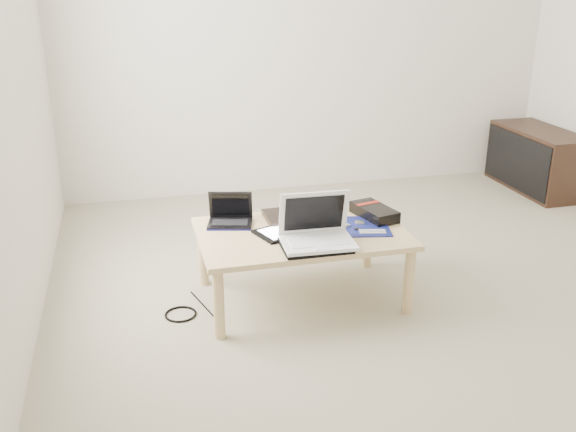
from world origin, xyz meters
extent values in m
plane|color=#ADA58C|center=(0.00, 0.00, 0.00)|extent=(4.00, 4.00, 0.00)
cube|color=silver|center=(0.00, 2.05, 1.30)|extent=(4.00, 0.10, 2.60)
cube|color=#D6BD80|center=(-0.62, 0.08, 0.39)|extent=(1.10, 0.70, 0.03)
cylinder|color=#D6BD80|center=(-1.12, -0.22, 0.18)|extent=(0.06, 0.06, 0.37)
cylinder|color=#D6BD80|center=(-0.12, -0.22, 0.18)|extent=(0.06, 0.06, 0.37)
cylinder|color=#D6BD80|center=(-1.12, 0.38, 0.18)|extent=(0.06, 0.06, 0.37)
cylinder|color=#D6BD80|center=(-0.12, 0.38, 0.18)|extent=(0.06, 0.06, 0.37)
cube|color=#321E14|center=(1.78, 1.45, 0.25)|extent=(0.40, 0.90, 0.50)
cube|color=black|center=(1.58, 1.45, 0.25)|extent=(0.02, 0.86, 0.44)
cube|color=black|center=(-0.62, 0.27, 0.41)|extent=(0.30, 0.25, 0.03)
cube|color=black|center=(-0.98, 0.27, 0.41)|extent=(0.27, 0.22, 0.01)
cube|color=black|center=(-0.98, 0.26, 0.42)|extent=(0.21, 0.14, 0.00)
cube|color=black|center=(-0.99, 0.21, 0.42)|extent=(0.06, 0.04, 0.00)
cube|color=black|center=(-0.96, 0.33, 0.49)|extent=(0.24, 0.10, 0.16)
cube|color=black|center=(-0.96, 0.33, 0.49)|extent=(0.20, 0.08, 0.13)
cube|color=#0E0F4F|center=(-1.00, 0.19, 0.40)|extent=(0.23, 0.07, 0.01)
cube|color=black|center=(-0.73, 0.08, 0.41)|extent=(0.32, 0.28, 0.01)
cube|color=silver|center=(-0.73, 0.08, 0.41)|extent=(0.26, 0.22, 0.00)
cube|color=#A9AAAE|center=(-0.40, 0.15, 0.41)|extent=(0.10, 0.20, 0.02)
cube|color=#97979C|center=(-0.40, 0.15, 0.42)|extent=(0.08, 0.17, 0.00)
cube|color=black|center=(-0.61, -0.14, 0.41)|extent=(0.35, 0.26, 0.02)
cube|color=white|center=(-0.60, -0.15, 0.43)|extent=(0.37, 0.26, 0.02)
cube|color=white|center=(-0.60, -0.16, 0.44)|extent=(0.30, 0.15, 0.00)
cube|color=white|center=(-0.61, -0.25, 0.44)|extent=(0.08, 0.04, 0.00)
cube|color=white|center=(-0.60, -0.06, 0.56)|extent=(0.36, 0.08, 0.24)
cube|color=black|center=(-0.60, -0.06, 0.55)|extent=(0.31, 0.06, 0.19)
cube|color=#0B1249|center=(-0.27, 0.05, 0.40)|extent=(0.30, 0.34, 0.01)
cube|color=#A9AAAE|center=(-0.29, 0.10, 0.41)|extent=(0.06, 0.06, 0.01)
cube|color=gold|center=(-0.18, 0.13, 0.41)|extent=(0.10, 0.03, 0.01)
cube|color=gold|center=(-0.18, 0.11, 0.41)|extent=(0.10, 0.03, 0.01)
cube|color=silver|center=(-0.26, -0.02, 0.41)|extent=(0.14, 0.04, 0.01)
cube|color=silver|center=(-0.27, -0.04, 0.41)|extent=(0.14, 0.04, 0.01)
cube|color=silver|center=(-0.27, -0.06, 0.41)|extent=(0.14, 0.04, 0.01)
cube|color=black|center=(-0.34, 0.02, 0.41)|extent=(0.03, 0.03, 0.01)
cube|color=black|center=(-0.17, 0.18, 0.43)|extent=(0.21, 0.32, 0.06)
cube|color=maroon|center=(-0.19, 0.24, 0.46)|extent=(0.15, 0.07, 0.00)
torus|color=black|center=(-0.77, 0.08, 0.41)|extent=(0.14, 0.14, 0.01)
torus|color=black|center=(-1.29, 0.05, 0.01)|extent=(0.19, 0.19, 0.01)
cylinder|color=black|center=(-1.16, 0.13, 0.00)|extent=(0.10, 0.33, 0.01)
camera|label=1|loc=(-1.48, -2.97, 1.69)|focal=40.00mm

